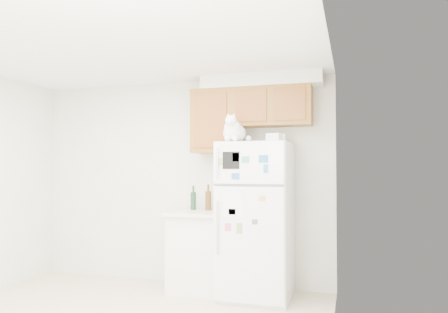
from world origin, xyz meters
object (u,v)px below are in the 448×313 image
at_px(cat, 234,131).
at_px(bottle_green, 193,198).
at_px(bottle_amber, 208,197).
at_px(base_counter, 199,251).
at_px(storage_box_back, 278,139).
at_px(refrigerator, 256,220).
at_px(storage_box_front, 274,138).

distance_m(cat, bottle_green, 1.08).
bearing_deg(bottle_amber, bottle_green, -177.60).
xyz_separation_m(base_counter, cat, (0.50, -0.31, 1.35)).
relative_size(cat, storage_box_back, 2.38).
relative_size(refrigerator, storage_box_front, 11.33).
height_order(base_counter, storage_box_front, storage_box_front).
height_order(cat, bottle_amber, cat).
xyz_separation_m(base_counter, bottle_green, (-0.12, 0.14, 0.60)).
relative_size(base_counter, bottle_amber, 3.00).
xyz_separation_m(storage_box_front, bottle_green, (-1.04, 0.33, -0.68)).
bearing_deg(cat, bottle_amber, 134.01).
bearing_deg(bottle_green, cat, -35.57).
distance_m(refrigerator, storage_box_front, 0.93).
relative_size(base_counter, cat, 2.15).
height_order(storage_box_back, storage_box_front, storage_box_back).
bearing_deg(base_counter, bottle_green, 132.01).
xyz_separation_m(bottle_green, bottle_amber, (0.19, 0.01, 0.01)).
bearing_deg(bottle_green, storage_box_back, -3.64).
relative_size(storage_box_back, bottle_amber, 0.59).
height_order(refrigerator, storage_box_back, storage_box_back).
bearing_deg(bottle_green, base_counter, -47.99).
bearing_deg(storage_box_front, refrigerator, 167.59).
height_order(base_counter, storage_box_back, storage_box_back).
bearing_deg(refrigerator, cat, -127.82).
relative_size(bottle_green, bottle_amber, 0.94).
distance_m(base_counter, storage_box_front, 1.59).
distance_m(refrigerator, base_counter, 0.79).
distance_m(bottle_green, bottle_amber, 0.19).
distance_m(base_counter, bottle_green, 0.63).
xyz_separation_m(cat, storage_box_front, (0.41, 0.12, -0.07)).
height_order(cat, storage_box_back, cat).
xyz_separation_m(base_counter, bottle_amber, (0.06, 0.15, 0.61)).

